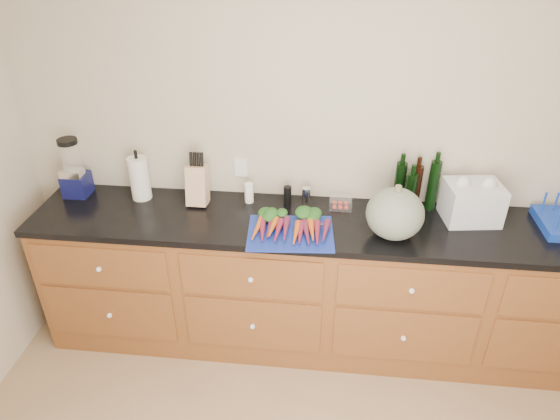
# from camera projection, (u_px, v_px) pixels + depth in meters

# --- Properties ---
(wall_back) EXTENTS (4.10, 0.05, 2.60)m
(wall_back) POSITION_uv_depth(u_px,v_px,m) (337.00, 144.00, 3.04)
(wall_back) COLOR beige
(wall_back) RESTS_ON ground
(cabinets) EXTENTS (3.60, 0.64, 0.90)m
(cabinets) POSITION_uv_depth(u_px,v_px,m) (329.00, 286.00, 3.20)
(cabinets) COLOR brown
(cabinets) RESTS_ON ground
(countertop) EXTENTS (3.64, 0.62, 0.04)m
(countertop) POSITION_uv_depth(u_px,v_px,m) (333.00, 224.00, 2.96)
(countertop) COLOR black
(countertop) RESTS_ON cabinets
(cutting_board) EXTENTS (0.51, 0.40, 0.01)m
(cutting_board) POSITION_uv_depth(u_px,v_px,m) (290.00, 233.00, 2.83)
(cutting_board) COLOR navy
(cutting_board) RESTS_ON countertop
(carrots) EXTENTS (0.42, 0.31, 0.06)m
(carrots) POSITION_uv_depth(u_px,v_px,m) (291.00, 225.00, 2.85)
(carrots) COLOR #CF5E18
(carrots) RESTS_ON cutting_board
(squash) EXTENTS (0.32, 0.32, 0.29)m
(squash) POSITION_uv_depth(u_px,v_px,m) (395.00, 214.00, 2.75)
(squash) COLOR #5B6857
(squash) RESTS_ON countertop
(blender_appliance) EXTENTS (0.15, 0.15, 0.38)m
(blender_appliance) POSITION_uv_depth(u_px,v_px,m) (74.00, 171.00, 3.15)
(blender_appliance) COLOR #0E1145
(blender_appliance) RESTS_ON countertop
(paper_towel) EXTENTS (0.12, 0.12, 0.28)m
(paper_towel) POSITION_uv_depth(u_px,v_px,m) (140.00, 178.00, 3.13)
(paper_towel) COLOR white
(paper_towel) RESTS_ON countertop
(knife_block) EXTENTS (0.12, 0.12, 0.25)m
(knife_block) POSITION_uv_depth(u_px,v_px,m) (198.00, 185.00, 3.09)
(knife_block) COLOR tan
(knife_block) RESTS_ON countertop
(grinder_salt) EXTENTS (0.06, 0.06, 0.13)m
(grinder_salt) POSITION_uv_depth(u_px,v_px,m) (249.00, 193.00, 3.12)
(grinder_salt) COLOR white
(grinder_salt) RESTS_ON countertop
(grinder_pepper) EXTENTS (0.05, 0.05, 0.12)m
(grinder_pepper) POSITION_uv_depth(u_px,v_px,m) (287.00, 195.00, 3.10)
(grinder_pepper) COLOR black
(grinder_pepper) RESTS_ON countertop
(canister_chrome) EXTENTS (0.05, 0.05, 0.12)m
(canister_chrome) POSITION_uv_depth(u_px,v_px,m) (306.00, 197.00, 3.09)
(canister_chrome) COLOR white
(canister_chrome) RESTS_ON countertop
(tomato_box) EXTENTS (0.14, 0.11, 0.06)m
(tomato_box) POSITION_uv_depth(u_px,v_px,m) (341.00, 203.00, 3.08)
(tomato_box) COLOR white
(tomato_box) RESTS_ON countertop
(bottles) EXTENTS (0.26, 0.13, 0.32)m
(bottles) POSITION_uv_depth(u_px,v_px,m) (415.00, 188.00, 3.01)
(bottles) COLOR black
(bottles) RESTS_ON countertop
(grocery_bag) EXTENTS (0.34, 0.29, 0.23)m
(grocery_bag) POSITION_uv_depth(u_px,v_px,m) (472.00, 202.00, 2.92)
(grocery_bag) COLOR white
(grocery_bag) RESTS_ON countertop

